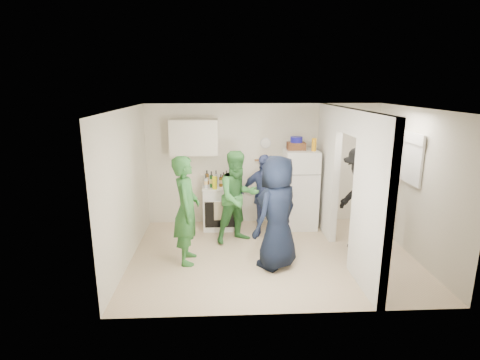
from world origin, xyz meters
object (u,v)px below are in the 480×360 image
(stove, at_px, (221,207))
(fridge, at_px, (300,189))
(yellow_cup_stack_top, at_px, (314,145))
(person_green_center, at_px, (238,197))
(blue_bowl, at_px, (296,140))
(person_navy, at_px, (277,213))
(person_denim, at_px, (264,196))
(person_nook, at_px, (361,200))
(person_green_left, at_px, (186,210))
(wicker_basket, at_px, (296,146))

(stove, bearing_deg, fridge, -1.07)
(yellow_cup_stack_top, xyz_separation_m, person_green_center, (-1.51, -0.58, -0.87))
(blue_bowl, bearing_deg, fridge, -26.57)
(person_navy, bearing_deg, blue_bowl, -153.41)
(fridge, bearing_deg, person_denim, -151.85)
(blue_bowl, relative_size, person_denim, 0.15)
(person_navy, bearing_deg, person_green_center, -105.07)
(fridge, relative_size, person_nook, 0.86)
(person_green_left, bearing_deg, wicker_basket, -53.56)
(yellow_cup_stack_top, bearing_deg, person_green_left, -149.93)
(blue_bowl, bearing_deg, stove, -179.24)
(person_green_left, height_order, person_green_center, person_green_left)
(stove, distance_m, person_nook, 2.75)
(blue_bowl, distance_m, person_denim, 1.31)
(yellow_cup_stack_top, bearing_deg, person_denim, -162.30)
(person_nook, bearing_deg, wicker_basket, -152.68)
(person_navy, bearing_deg, person_green_left, -53.42)
(fridge, bearing_deg, person_green_center, -152.09)
(person_navy, bearing_deg, person_denim, -131.01)
(blue_bowl, relative_size, person_navy, 0.13)
(stove, height_order, wicker_basket, wicker_basket)
(person_green_center, height_order, person_navy, person_navy)
(person_green_left, xyz_separation_m, person_green_center, (0.87, 0.79, -0.04))
(person_nook, bearing_deg, stove, -125.72)
(blue_bowl, height_order, person_denim, blue_bowl)
(person_green_center, height_order, person_denim, person_green_center)
(person_nook, bearing_deg, blue_bowl, -152.68)
(stove, bearing_deg, person_green_left, -110.22)
(wicker_basket, xyz_separation_m, yellow_cup_stack_top, (0.32, -0.15, 0.05))
(fridge, height_order, wicker_basket, wicker_basket)
(blue_bowl, xyz_separation_m, person_green_center, (-1.19, -0.73, -0.95))
(stove, height_order, person_green_center, person_green_center)
(blue_bowl, distance_m, person_nook, 1.77)
(blue_bowl, distance_m, yellow_cup_stack_top, 0.36)
(wicker_basket, height_order, blue_bowl, blue_bowl)
(wicker_basket, bearing_deg, stove, -179.24)
(fridge, xyz_separation_m, person_green_center, (-1.29, -0.68, 0.06))
(person_green_center, bearing_deg, stove, 88.47)
(person_green_left, distance_m, person_green_center, 1.18)
(stove, relative_size, person_denim, 0.55)
(person_green_left, bearing_deg, fridge, -55.75)
(wicker_basket, xyz_separation_m, person_nook, (0.91, -1.24, -0.75))
(blue_bowl, xyz_separation_m, person_green_left, (-2.06, -1.53, -0.92))
(person_green_center, bearing_deg, fridge, 2.64)
(yellow_cup_stack_top, distance_m, person_green_left, 2.87)
(person_green_left, height_order, person_navy, person_navy)
(person_green_left, bearing_deg, yellow_cup_stack_top, -60.06)
(stove, relative_size, wicker_basket, 2.52)
(yellow_cup_stack_top, distance_m, person_green_center, 1.84)
(person_green_left, bearing_deg, blue_bowl, -53.56)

